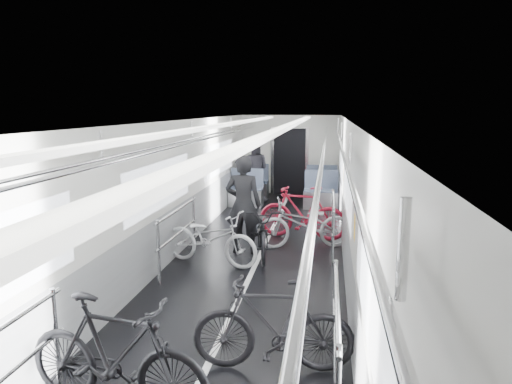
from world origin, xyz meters
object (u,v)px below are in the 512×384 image
at_px(bike_aisle, 263,231).
at_px(person_seated, 254,170).
at_px(bike_right_mid, 305,224).
at_px(bike_left_mid, 116,355).
at_px(bike_right_near, 273,325).
at_px(bike_right_far, 302,212).
at_px(bike_left_far, 210,238).
at_px(person_standing, 243,204).

height_order(bike_aisle, person_seated, person_seated).
bearing_deg(bike_right_mid, bike_left_mid, -29.55).
distance_m(bike_right_near, bike_right_far, 4.79).
distance_m(bike_left_far, person_seated, 5.38).
height_order(bike_right_mid, person_seated, person_seated).
xyz_separation_m(bike_left_far, bike_right_mid, (1.53, 1.15, 0.01)).
height_order(bike_left_far, person_seated, person_seated).
distance_m(bike_left_mid, bike_right_mid, 5.18).
xyz_separation_m(bike_left_far, bike_aisle, (0.81, 0.61, -0.01)).
bearing_deg(bike_right_far, bike_left_mid, -3.05).
bearing_deg(person_seated, bike_left_mid, 90.36).
height_order(bike_right_near, person_seated, person_seated).
bearing_deg(bike_right_mid, person_seated, -172.88).
distance_m(bike_left_far, bike_aisle, 1.01).
bearing_deg(bike_right_mid, bike_left_far, -67.47).
distance_m(bike_left_mid, bike_right_near, 1.52).
distance_m(bike_right_near, bike_right_mid, 4.15).
bearing_deg(bike_left_far, bike_right_far, -23.97).
distance_m(person_standing, person_seated, 4.68).
relative_size(bike_right_near, bike_right_far, 0.91).
bearing_deg(bike_right_near, bike_left_far, -159.06).
distance_m(bike_left_mid, bike_aisle, 4.51).
distance_m(bike_left_far, bike_right_mid, 1.91).
bearing_deg(bike_right_far, person_standing, -33.57).
bearing_deg(bike_left_mid, person_standing, 5.41).
bearing_deg(person_standing, bike_right_near, 104.82).
relative_size(bike_left_mid, bike_left_far, 1.01).
bearing_deg(bike_right_near, bike_left_mid, -60.47).
xyz_separation_m(bike_left_far, person_seated, (-0.13, 5.36, 0.43)).
relative_size(bike_left_far, bike_aisle, 1.01).
distance_m(bike_left_far, bike_right_near, 3.33).
relative_size(bike_aisle, person_seated, 0.97).
bearing_deg(person_seated, bike_right_mid, 109.98).
bearing_deg(bike_aisle, bike_right_far, 51.08).
bearing_deg(bike_left_far, bike_left_mid, -162.34).
bearing_deg(bike_right_mid, bike_aisle, -67.60).
bearing_deg(bike_aisle, bike_right_near, -90.54).
bearing_deg(person_standing, bike_aisle, 164.66).
bearing_deg(bike_right_near, bike_right_mid, 174.09).
height_order(bike_right_mid, person_standing, person_standing).
xyz_separation_m(person_standing, person_seated, (-0.57, 4.65, -0.00)).
xyz_separation_m(bike_left_far, person_standing, (0.44, 0.71, 0.44)).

